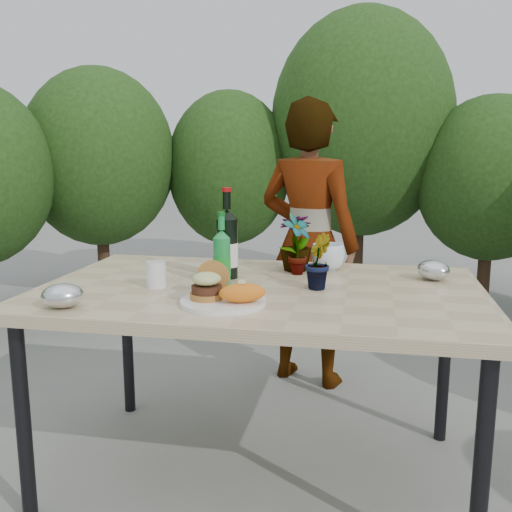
% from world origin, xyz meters
% --- Properties ---
extents(ground, '(80.00, 80.00, 0.00)m').
position_xyz_m(ground, '(0.00, 0.00, 0.00)').
color(ground, slate).
rests_on(ground, ground).
extents(patio_table, '(1.60, 1.00, 0.75)m').
position_xyz_m(patio_table, '(0.00, 0.00, 0.69)').
color(patio_table, tan).
rests_on(patio_table, ground).
extents(shrub_hedge, '(6.96, 5.11, 2.39)m').
position_xyz_m(shrub_hedge, '(-0.07, 1.68, 1.15)').
color(shrub_hedge, '#382316').
rests_on(shrub_hedge, ground).
extents(dinner_plate, '(0.28, 0.28, 0.01)m').
position_xyz_m(dinner_plate, '(-0.08, -0.25, 0.76)').
color(dinner_plate, white).
rests_on(dinner_plate, patio_table).
extents(burger_stack, '(0.11, 0.16, 0.11)m').
position_xyz_m(burger_stack, '(-0.13, -0.23, 0.81)').
color(burger_stack, '#B7722D').
rests_on(burger_stack, dinner_plate).
extents(sweet_potato, '(0.17, 0.12, 0.06)m').
position_xyz_m(sweet_potato, '(-0.01, -0.27, 0.80)').
color(sweet_potato, orange).
rests_on(sweet_potato, dinner_plate).
extents(grilled_veg, '(0.08, 0.05, 0.03)m').
position_xyz_m(grilled_veg, '(-0.06, -0.16, 0.78)').
color(grilled_veg, olive).
rests_on(grilled_veg, dinner_plate).
extents(wine_bottle, '(0.08, 0.08, 0.35)m').
position_xyz_m(wine_bottle, '(-0.15, 0.12, 0.88)').
color(wine_bottle, black).
rests_on(wine_bottle, patio_table).
extents(sparkling_water, '(0.07, 0.07, 0.27)m').
position_xyz_m(sparkling_water, '(-0.15, 0.01, 0.85)').
color(sparkling_water, '#188637').
rests_on(sparkling_water, patio_table).
extents(plastic_cup, '(0.07, 0.07, 0.09)m').
position_xyz_m(plastic_cup, '(-0.37, -0.08, 0.80)').
color(plastic_cup, white).
rests_on(plastic_cup, patio_table).
extents(seedling_left, '(0.15, 0.16, 0.24)m').
position_xyz_m(seedling_left, '(0.10, 0.24, 0.87)').
color(seedling_left, '#2F5F20').
rests_on(seedling_left, patio_table).
extents(seedling_mid, '(0.10, 0.12, 0.20)m').
position_xyz_m(seedling_mid, '(0.20, 0.02, 0.85)').
color(seedling_mid, '#25521C').
rests_on(seedling_mid, patio_table).
extents(seedling_right, '(0.17, 0.17, 0.23)m').
position_xyz_m(seedling_right, '(0.09, 0.31, 0.87)').
color(seedling_right, '#306121').
rests_on(seedling_right, patio_table).
extents(blue_bowl, '(0.15, 0.15, 0.11)m').
position_xyz_m(blue_bowl, '(0.22, 0.34, 0.80)').
color(blue_bowl, silver).
rests_on(blue_bowl, patio_table).
extents(foil_packet_left, '(0.16, 0.15, 0.08)m').
position_xyz_m(foil_packet_left, '(-0.56, -0.39, 0.79)').
color(foil_packet_left, silver).
rests_on(foil_packet_left, patio_table).
extents(foil_packet_right, '(0.17, 0.17, 0.08)m').
position_xyz_m(foil_packet_right, '(0.63, 0.24, 0.79)').
color(foil_packet_right, silver).
rests_on(foil_packet_right, patio_table).
extents(person, '(0.63, 0.51, 1.50)m').
position_xyz_m(person, '(0.08, 0.96, 0.75)').
color(person, '#9E604F').
rests_on(person, ground).
extents(terracotta_pot, '(0.17, 0.17, 0.14)m').
position_xyz_m(terracotta_pot, '(-1.54, 1.92, 0.07)').
color(terracotta_pot, '#AB5C2C').
rests_on(terracotta_pot, ground).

